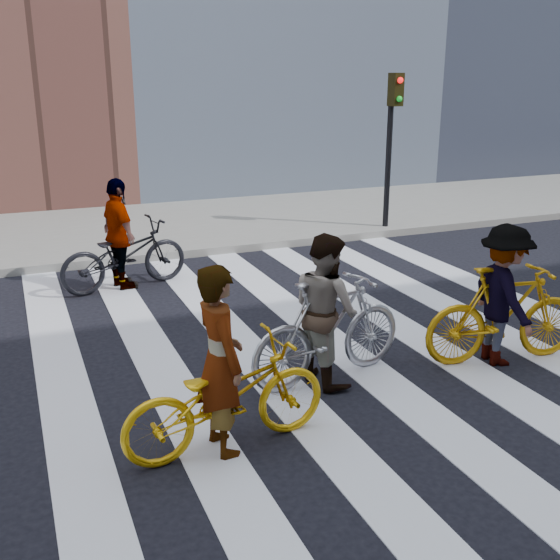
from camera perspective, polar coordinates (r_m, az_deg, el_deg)
ground at (r=7.94m, az=2.17°, el=-6.92°), size 100.00×100.00×0.00m
sidewalk_far at (r=14.74m, az=-10.13°, el=4.58°), size 100.00×5.00×0.15m
zebra_crosswalk at (r=7.94m, az=2.17°, el=-6.88°), size 8.25×10.00×0.01m
traffic_signal at (r=14.06m, az=9.73°, el=13.10°), size 0.22×0.42×3.33m
bike_yellow_left at (r=5.98m, az=-4.70°, el=-10.11°), size 2.00×0.84×1.02m
bike_silver_mid at (r=7.24m, az=4.28°, el=-4.30°), size 2.06×0.90×1.19m
bike_yellow_right at (r=8.12m, az=18.95°, el=-2.84°), size 2.03×0.89×1.18m
bike_dark_rear at (r=10.68m, az=-13.43°, el=2.14°), size 2.19×1.16×1.09m
rider_left at (r=5.80m, az=-5.26°, el=-6.98°), size 0.47×0.67×1.75m
rider_mid at (r=7.13m, az=3.97°, el=-2.54°), size 0.77×0.92×1.68m
rider_right at (r=8.01m, az=18.85°, el=-1.26°), size 0.80×1.17×1.67m
rider_rear at (r=10.59m, az=-13.82°, el=3.87°), size 0.65×1.10×1.77m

